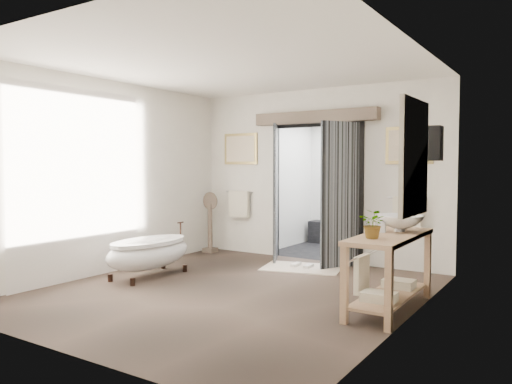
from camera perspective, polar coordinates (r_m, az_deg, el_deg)
ground_plane at (r=6.54m, az=-2.91°, el=-11.24°), size 5.00×5.00×0.00m
room_shell at (r=6.27m, az=-3.87°, el=5.27°), size 4.52×5.02×2.91m
shower_room at (r=9.88m, az=10.73°, el=-1.11°), size 2.22×2.01×2.51m
back_wall_dressing at (r=8.33m, az=6.42°, el=2.69°), size 3.82×0.76×2.52m
clawfoot_tub at (r=7.45m, az=-12.13°, el=-6.73°), size 0.67×1.50×0.73m
vanity at (r=5.81m, az=14.78°, el=-8.06°), size 0.57×1.60×0.85m
pedestal_mirror at (r=9.33m, az=-5.25°, el=-3.93°), size 0.33×0.21×1.12m
rug at (r=7.95m, az=5.26°, el=-8.61°), size 1.36×1.08×0.01m
slippers at (r=7.99m, az=5.29°, el=-8.33°), size 0.33×0.24×0.05m
basin at (r=6.04m, az=16.11°, el=-3.44°), size 0.68×0.68×0.19m
plant at (r=5.37m, az=13.29°, el=-3.56°), size 0.31×0.28×0.31m
soap_bottle_a at (r=5.89m, az=14.19°, el=-3.60°), size 0.09×0.09×0.18m
soap_bottle_b at (r=6.28m, az=16.56°, el=-3.38°), size 0.12×0.12×0.15m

